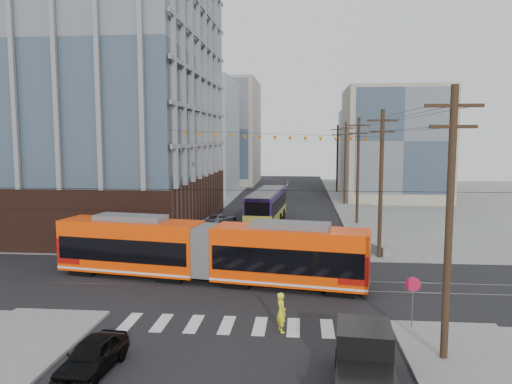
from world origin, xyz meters
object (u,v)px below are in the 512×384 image
pickup_truck (365,369)px  black_sedan (92,356)px  city_bus (267,207)px  streetcar (207,251)px

pickup_truck → black_sedan: bearing=-179.4°
city_bus → black_sedan: size_ratio=3.21×
city_bus → black_sedan: bearing=-93.1°
streetcar → black_sedan: size_ratio=5.06×
pickup_truck → black_sedan: size_ratio=1.44×
city_bus → streetcar: bearing=-91.8°
city_bus → pickup_truck: city_bus is taller
streetcar → city_bus: (2.26, 21.29, -0.13)m
pickup_truck → black_sedan: (-10.20, 0.80, -0.29)m
pickup_truck → black_sedan: 10.24m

